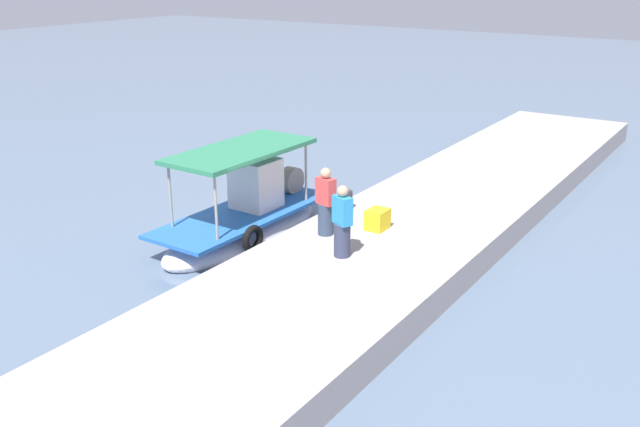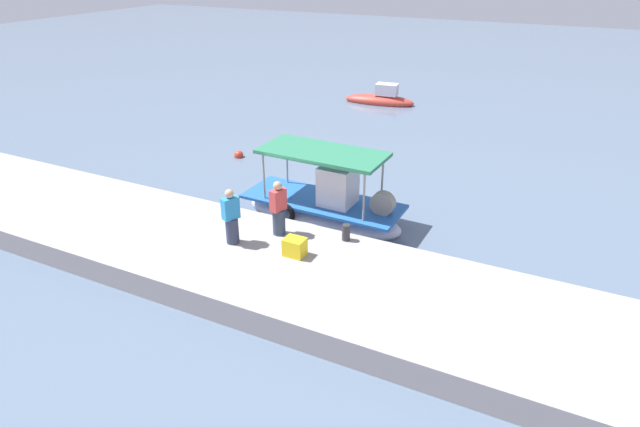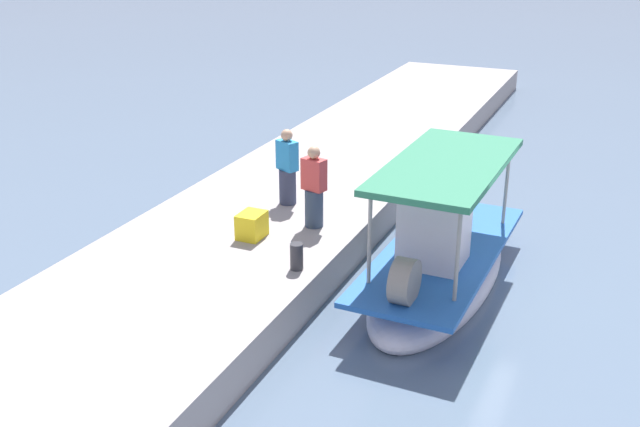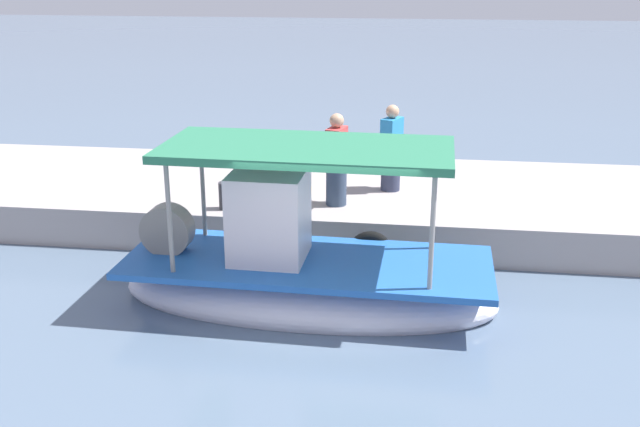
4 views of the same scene
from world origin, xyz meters
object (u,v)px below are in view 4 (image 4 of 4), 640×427
object	(u,v)px
main_fishing_boat	(302,275)
mooring_bollard	(225,196)
fisherman_near_bollard	(336,164)
fisherman_by_crate	(391,152)
cargo_crate	(290,176)

from	to	relation	value
main_fishing_boat	mooring_bollard	distance (m)	2.86
fisherman_near_bollard	fisherman_by_crate	bearing A→B (deg)	-131.84
main_fishing_boat	fisherman_by_crate	xyz separation A→B (m)	(-1.17, -3.80, 1.03)
fisherman_by_crate	mooring_bollard	xyz separation A→B (m)	(2.93, 1.60, -0.52)
main_fishing_boat	cargo_crate	world-z (taller)	main_fishing_boat
mooring_bollard	cargo_crate	distance (m)	1.72
fisherman_near_bollard	cargo_crate	distance (m)	1.46
cargo_crate	fisherman_near_bollard	bearing A→B (deg)	138.89
fisherman_near_bollard	mooring_bollard	size ratio (longest dim) A/B	3.41
fisherman_near_bollard	cargo_crate	bearing A→B (deg)	-41.11
main_fishing_boat	fisherman_near_bollard	distance (m)	2.93
mooring_bollard	fisherman_near_bollard	bearing A→B (deg)	-164.84
fisherman_by_crate	cargo_crate	bearing A→B (deg)	4.83
main_fishing_boat	fisherman_near_bollard	world-z (taller)	main_fishing_boat
fisherman_by_crate	mooring_bollard	bearing A→B (deg)	28.65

